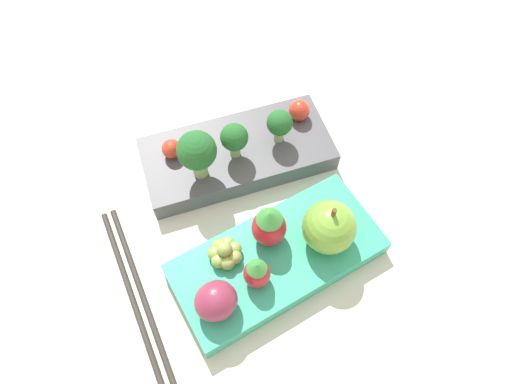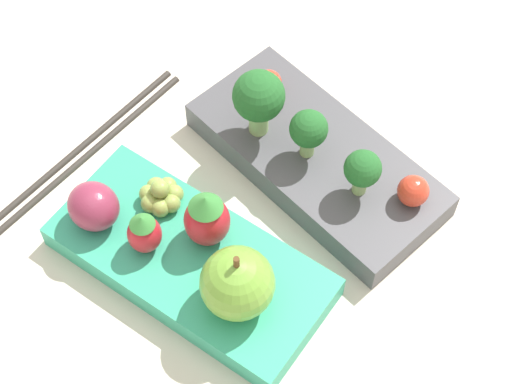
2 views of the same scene
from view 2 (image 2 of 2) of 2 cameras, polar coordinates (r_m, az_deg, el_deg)
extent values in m
plane|color=beige|center=(0.67, -0.07, -1.59)|extent=(4.00, 4.00, 0.00)
cube|color=#4C4C51|center=(0.68, 4.06, 2.18)|extent=(0.22, 0.13, 0.03)
cube|color=#33A87F|center=(0.64, -4.37, -4.64)|extent=(0.21, 0.11, 0.02)
cylinder|color=#93B770|center=(0.66, 3.44, 3.11)|extent=(0.01, 0.01, 0.02)
sphere|color=#236028|center=(0.65, 3.53, 4.23)|extent=(0.03, 0.03, 0.03)
cylinder|color=#93B770|center=(0.67, 0.18, 4.84)|extent=(0.02, 0.02, 0.02)
sphere|color=#236028|center=(0.65, 0.18, 6.43)|extent=(0.04, 0.04, 0.04)
cylinder|color=#93B770|center=(0.65, 6.94, 0.54)|extent=(0.01, 0.01, 0.02)
sphere|color=#236028|center=(0.63, 7.13, 1.57)|extent=(0.03, 0.03, 0.03)
sphere|color=red|center=(0.65, 10.44, 0.07)|extent=(0.02, 0.02, 0.02)
sphere|color=red|center=(0.70, 0.86, 7.31)|extent=(0.02, 0.02, 0.02)
sphere|color=#70A838|center=(0.59, -1.25, -6.11)|extent=(0.05, 0.05, 0.05)
cylinder|color=brown|center=(0.56, -1.31, -4.75)|extent=(0.00, 0.00, 0.01)
ellipsoid|color=red|center=(0.62, -7.44, -2.80)|extent=(0.03, 0.03, 0.03)
cone|color=#388438|center=(0.60, -7.63, -1.93)|extent=(0.02, 0.02, 0.01)
ellipsoid|color=red|center=(0.62, -3.28, -1.92)|extent=(0.03, 0.03, 0.04)
cone|color=#388438|center=(0.59, -3.40, -0.72)|extent=(0.03, 0.03, 0.01)
ellipsoid|color=#892D47|center=(0.64, -10.78, -0.95)|extent=(0.04, 0.04, 0.04)
sphere|color=#8EA84C|center=(0.64, -5.69, -0.75)|extent=(0.01, 0.01, 0.01)
sphere|color=#8EA84C|center=(0.65, -5.48, -0.13)|extent=(0.01, 0.01, 0.01)
sphere|color=#8EA84C|center=(0.65, -5.92, 0.37)|extent=(0.01, 0.01, 0.01)
sphere|color=#8EA84C|center=(0.65, -6.67, 0.37)|extent=(0.01, 0.01, 0.01)
sphere|color=#8EA84C|center=(0.65, -7.18, -0.13)|extent=(0.01, 0.01, 0.01)
sphere|color=#8EA84C|center=(0.64, -7.06, -0.76)|extent=(0.01, 0.01, 0.01)
sphere|color=#8EA84C|center=(0.64, -6.39, -1.04)|extent=(0.01, 0.01, 0.01)
sphere|color=#8EA84C|center=(0.64, -6.43, 0.20)|extent=(0.01, 0.01, 0.01)
cylinder|color=#332D28|center=(0.71, -11.08, 2.61)|extent=(0.01, 0.21, 0.01)
cylinder|color=#332D28|center=(0.72, -11.63, 3.03)|extent=(0.01, 0.21, 0.01)
camera|label=1|loc=(0.35, -40.85, 23.02)|focal=32.00mm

